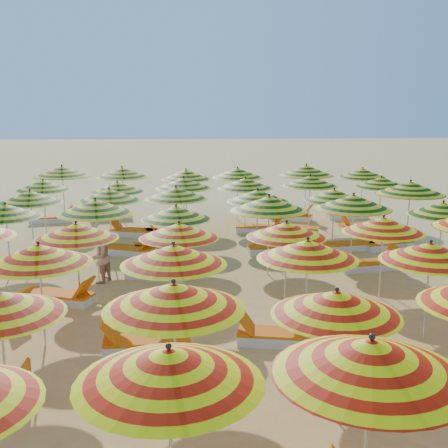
{
  "coord_description": "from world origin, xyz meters",
  "views": [
    {
      "loc": [
        -0.84,
        -14.12,
        4.81
      ],
      "look_at": [
        0.0,
        0.5,
        1.6
      ],
      "focal_mm": 45.0,
      "sensor_mm": 36.0,
      "label": 1
    }
  ],
  "objects_px": {
    "umbrella_43": "(122,172)",
    "lounger_18": "(132,232)",
    "umbrella_34": "(334,195)",
    "umbrella_45": "(237,173)",
    "umbrella_16": "(430,252)",
    "umbrella_39": "(245,183)",
    "lounger_6": "(145,344)",
    "umbrella_35": "(410,188)",
    "umbrella_2": "(169,366)",
    "umbrella_20": "(179,231)",
    "umbrella_26": "(176,213)",
    "umbrella_44": "(186,175)",
    "umbrella_27": "(269,204)",
    "umbrella_29": "(443,209)",
    "umbrella_24": "(5,211)",
    "umbrella_37": "(117,187)",
    "lounger_12": "(370,265)",
    "umbrella_32": "(176,193)",
    "lounger_16": "(349,245)",
    "umbrella_21": "(286,230)",
    "umbrella_25": "(95,207)",
    "lounger_11": "(159,273)",
    "umbrella_47": "(363,173)",
    "lounger_22": "(361,227)",
    "umbrella_33": "(258,196)",
    "lounger_15": "(276,248)",
    "umbrella_14": "(174,255)",
    "umbrella_38": "(184,183)",
    "umbrella_40": "(310,181)",
    "beachgoer_b": "(100,257)",
    "lounger_19": "(168,231)",
    "lounger_17": "(389,244)",
    "umbrella_9": "(336,303)",
    "umbrella_36": "(43,185)",
    "lounger_21": "(294,229)",
    "lounger_14": "(162,246)",
    "lounger_13": "(129,250)",
    "lounger_23": "(52,219)",
    "lounger_9": "(61,297)",
    "umbrella_41": "(381,182)",
    "lounger_26": "(346,214)",
    "umbrella_42": "(62,171)",
    "umbrella_13": "(39,254)",
    "umbrella_19": "(76,231)",
    "umbrella_8": "(174,296)"
  },
  "relations": [
    {
      "from": "umbrella_43",
      "to": "lounger_18",
      "type": "relative_size",
      "value": 1.54
    },
    {
      "from": "umbrella_34",
      "to": "umbrella_45",
      "type": "xyz_separation_m",
      "value": [
        -2.72,
        5.08,
        0.1
      ]
    },
    {
      "from": "umbrella_16",
      "to": "umbrella_39",
      "type": "xyz_separation_m",
      "value": [
        -2.79,
        9.64,
        0.02
      ]
    },
    {
      "from": "lounger_6",
      "to": "umbrella_35",
      "type": "bearing_deg",
      "value": -141.29
    },
    {
      "from": "umbrella_2",
      "to": "umbrella_20",
      "type": "xyz_separation_m",
      "value": [
        -0.05,
        7.38,
        -0.18
      ]
    },
    {
      "from": "umbrella_2",
      "to": "umbrella_39",
      "type": "bearing_deg",
      "value": 81.33
    },
    {
      "from": "umbrella_26",
      "to": "umbrella_44",
      "type": "xyz_separation_m",
      "value": [
        0.21,
        7.44,
        0.09
      ]
    },
    {
      "from": "umbrella_27",
      "to": "umbrella_29",
      "type": "distance_m",
      "value": 4.93
    },
    {
      "from": "umbrella_24",
      "to": "umbrella_37",
      "type": "distance_m",
      "value": 5.31
    },
    {
      "from": "umbrella_16",
      "to": "lounger_12",
      "type": "relative_size",
      "value": 1.43
    },
    {
      "from": "umbrella_32",
      "to": "lounger_18",
      "type": "bearing_deg",
      "value": 127.52
    },
    {
      "from": "lounger_16",
      "to": "umbrella_21",
      "type": "bearing_deg",
      "value": -130.64
    },
    {
      "from": "umbrella_25",
      "to": "lounger_11",
      "type": "distance_m",
      "value": 2.52
    },
    {
      "from": "umbrella_47",
      "to": "lounger_22",
      "type": "relative_size",
      "value": 1.5
    },
    {
      "from": "umbrella_20",
      "to": "umbrella_37",
      "type": "xyz_separation_m",
      "value": [
        -2.37,
        7.22,
        -0.01
      ]
    },
    {
      "from": "umbrella_43",
      "to": "umbrella_44",
      "type": "bearing_deg",
      "value": -4.85
    },
    {
      "from": "umbrella_33",
      "to": "lounger_15",
      "type": "xyz_separation_m",
      "value": [
        0.6,
        -0.14,
        -1.71
      ]
    },
    {
      "from": "umbrella_14",
      "to": "umbrella_47",
      "type": "relative_size",
      "value": 0.84
    },
    {
      "from": "umbrella_24",
      "to": "umbrella_38",
      "type": "distance_m",
      "value": 6.7
    },
    {
      "from": "umbrella_37",
      "to": "umbrella_47",
      "type": "distance_m",
      "value": 10.06
    },
    {
      "from": "umbrella_24",
      "to": "umbrella_40",
      "type": "relative_size",
      "value": 0.88
    },
    {
      "from": "lounger_18",
      "to": "umbrella_24",
      "type": "bearing_deg",
      "value": 72.33
    },
    {
      "from": "umbrella_24",
      "to": "umbrella_16",
      "type": "bearing_deg",
      "value": -26.94
    },
    {
      "from": "umbrella_25",
      "to": "umbrella_14",
      "type": "bearing_deg",
      "value": -64.93
    },
    {
      "from": "umbrella_45",
      "to": "beachgoer_b",
      "type": "xyz_separation_m",
      "value": [
        -4.36,
        -7.99,
        -1.24
      ]
    },
    {
      "from": "umbrella_20",
      "to": "umbrella_32",
      "type": "distance_m",
      "value": 4.86
    },
    {
      "from": "lounger_19",
      "to": "umbrella_32",
      "type": "bearing_deg",
      "value": 88.47
    },
    {
      "from": "umbrella_45",
      "to": "lounger_17",
      "type": "bearing_deg",
      "value": -46.41
    },
    {
      "from": "umbrella_35",
      "to": "umbrella_47",
      "type": "bearing_deg",
      "value": 89.95
    },
    {
      "from": "umbrella_9",
      "to": "umbrella_27",
      "type": "distance_m",
      "value": 7.31
    },
    {
      "from": "umbrella_29",
      "to": "lounger_22",
      "type": "distance_m",
      "value": 5.66
    },
    {
      "from": "umbrella_34",
      "to": "umbrella_36",
      "type": "bearing_deg",
      "value": 164.56
    },
    {
      "from": "umbrella_34",
      "to": "lounger_21",
      "type": "xyz_separation_m",
      "value": [
        -0.81,
        2.5,
        -1.7
      ]
    },
    {
      "from": "umbrella_47",
      "to": "lounger_14",
      "type": "distance_m",
      "value": 9.52
    },
    {
      "from": "umbrella_32",
      "to": "lounger_13",
      "type": "distance_m",
      "value": 2.36
    },
    {
      "from": "lounger_23",
      "to": "beachgoer_b",
      "type": "bearing_deg",
      "value": -79.84
    },
    {
      "from": "umbrella_47",
      "to": "lounger_9",
      "type": "height_order",
      "value": "umbrella_47"
    },
    {
      "from": "umbrella_24",
      "to": "umbrella_41",
      "type": "xyz_separation_m",
      "value": [
        12.17,
        4.66,
        0.04
      ]
    },
    {
      "from": "lounger_26",
      "to": "umbrella_25",
      "type": "bearing_deg",
      "value": 32.66
    },
    {
      "from": "umbrella_36",
      "to": "lounger_26",
      "type": "distance_m",
      "value": 12.18
    },
    {
      "from": "umbrella_39",
      "to": "lounger_22",
      "type": "bearing_deg",
      "value": 3.67
    },
    {
      "from": "umbrella_29",
      "to": "umbrella_33",
      "type": "relative_size",
      "value": 0.93
    },
    {
      "from": "umbrella_42",
      "to": "lounger_9",
      "type": "xyz_separation_m",
      "value": [
        1.96,
        -9.52,
        -1.92
      ]
    },
    {
      "from": "umbrella_13",
      "to": "umbrella_27",
      "type": "relative_size",
      "value": 0.93
    },
    {
      "from": "umbrella_36",
      "to": "lounger_22",
      "type": "xyz_separation_m",
      "value": [
        11.75,
        0.09,
        -1.71
      ]
    },
    {
      "from": "umbrella_43",
      "to": "lounger_21",
      "type": "distance_m",
      "value": 7.36
    },
    {
      "from": "umbrella_9",
      "to": "umbrella_16",
      "type": "bearing_deg",
      "value": 46.09
    },
    {
      "from": "umbrella_27",
      "to": "umbrella_40",
      "type": "xyz_separation_m",
      "value": [
        2.24,
        5.17,
        -0.11
      ]
    },
    {
      "from": "umbrella_25",
      "to": "umbrella_19",
      "type": "bearing_deg",
      "value": -91.5
    },
    {
      "from": "umbrella_9",
      "to": "umbrella_8",
      "type": "bearing_deg",
      "value": 179.1
    }
  ]
}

